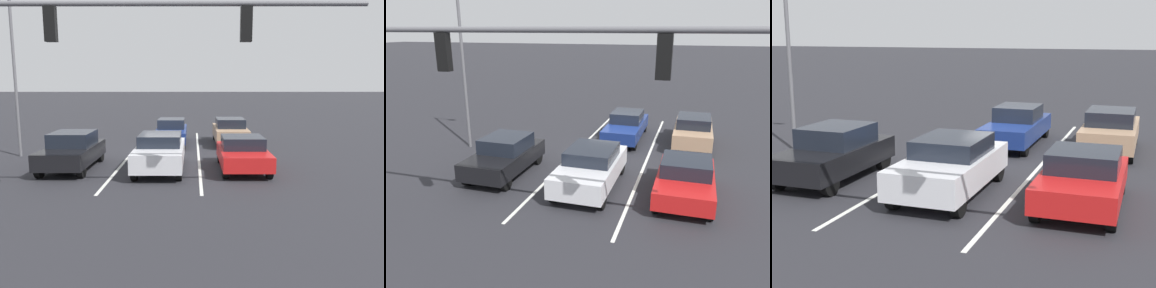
# 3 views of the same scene
# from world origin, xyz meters

# --- Properties ---
(ground_plane) EXTENTS (240.00, 240.00, 0.00)m
(ground_plane) POSITION_xyz_m (0.00, 0.00, 0.00)
(ground_plane) COLOR #28282D
(lane_stripe_left_divider) EXTENTS (0.12, 15.16, 0.01)m
(lane_stripe_left_divider) POSITION_xyz_m (-1.74, 1.58, 0.01)
(lane_stripe_left_divider) COLOR silver
(lane_stripe_left_divider) RESTS_ON ground_plane
(lane_stripe_center_divider) EXTENTS (0.12, 15.16, 0.01)m
(lane_stripe_center_divider) POSITION_xyz_m (1.74, 1.58, 0.01)
(lane_stripe_center_divider) COLOR silver
(lane_stripe_center_divider) RESTS_ON ground_plane
(car_black_rightlane_front) EXTENTS (1.90, 4.16, 1.58)m
(car_black_rightlane_front) POSITION_xyz_m (3.70, 5.27, 0.81)
(car_black_rightlane_front) COLOR black
(car_black_rightlane_front) RESTS_ON ground_plane
(car_silver_midlane_front) EXTENTS (1.95, 4.50, 1.54)m
(car_silver_midlane_front) POSITION_xyz_m (-0.08, 5.52, 0.81)
(car_silver_midlane_front) COLOR silver
(car_silver_midlane_front) RESTS_ON ground_plane
(car_red_leftlane_front) EXTENTS (1.95, 4.04, 1.42)m
(car_red_leftlane_front) POSITION_xyz_m (-3.56, 5.43, 0.73)
(car_red_leftlane_front) COLOR red
(car_red_leftlane_front) RESTS_ON ground_plane
(car_tan_leftlane_second) EXTENTS (1.85, 4.40, 1.55)m
(car_tan_leftlane_second) POSITION_xyz_m (-3.67, -1.22, 0.80)
(car_tan_leftlane_second) COLOR tan
(car_tan_leftlane_second) RESTS_ON ground_plane
(car_navy_midlane_second) EXTENTS (1.78, 4.77, 1.50)m
(car_navy_midlane_second) POSITION_xyz_m (-0.17, -1.33, 0.75)
(car_navy_midlane_second) COLOR navy
(car_navy_midlane_second) RESTS_ON ground_plane
(street_lamp_right_shoulder) EXTENTS (1.56, 0.24, 8.20)m
(street_lamp_right_shoulder) POSITION_xyz_m (7.04, 2.54, 4.66)
(street_lamp_right_shoulder) COLOR slate
(street_lamp_right_shoulder) RESTS_ON ground_plane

